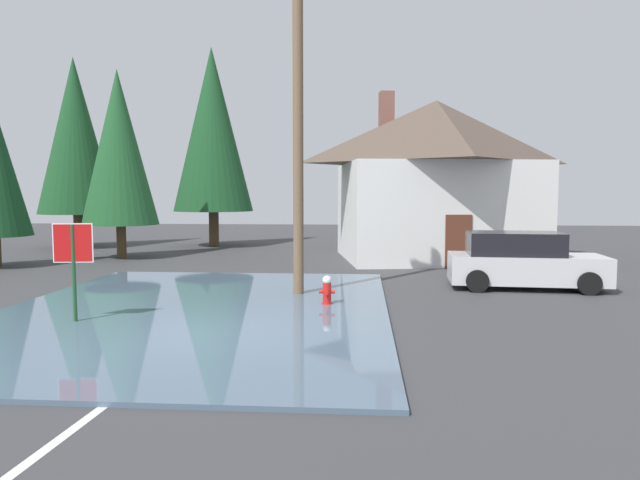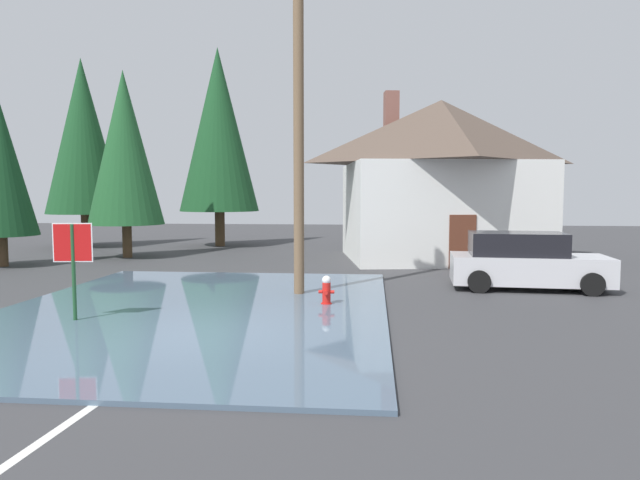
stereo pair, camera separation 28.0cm
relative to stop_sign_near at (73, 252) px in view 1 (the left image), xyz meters
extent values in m
cube|color=#38383A|center=(3.08, -0.83, -1.59)|extent=(80.00, 80.00, 0.10)
cube|color=#4C6075|center=(2.14, 1.50, -1.50)|extent=(9.04, 12.00, 0.08)
cube|color=silver|center=(2.38, -2.20, -1.54)|extent=(3.85, 0.39, 0.01)
cube|color=silver|center=(2.63, -5.90, -1.54)|extent=(0.29, 3.01, 0.01)
cylinder|color=#1E4C28|center=(0.00, 0.00, -0.48)|extent=(0.08, 0.08, 2.14)
cube|color=white|center=(0.00, 0.00, 0.20)|extent=(0.83, 0.13, 0.83)
cube|color=red|center=(0.00, 0.00, 0.20)|extent=(0.78, 0.13, 0.78)
cylinder|color=red|center=(5.21, 2.31, -1.50)|extent=(0.28, 0.28, 0.09)
cylinder|color=red|center=(5.21, 2.31, -1.20)|extent=(0.20, 0.20, 0.51)
sphere|color=white|center=(5.21, 2.31, -0.88)|extent=(0.22, 0.22, 0.22)
cylinder|color=red|center=(5.06, 2.31, -1.17)|extent=(0.09, 0.08, 0.08)
cylinder|color=red|center=(5.36, 2.31, -1.17)|extent=(0.09, 0.08, 0.08)
cylinder|color=red|center=(5.21, 2.16, -1.17)|extent=(0.10, 0.09, 0.10)
cylinder|color=brown|center=(4.35, 3.69, 3.28)|extent=(0.28, 0.28, 9.64)
cube|color=silver|center=(9.14, 12.97, 0.47)|extent=(8.46, 7.43, 4.04)
pyramid|color=brown|center=(9.14, 12.97, 3.81)|extent=(9.14, 8.02, 2.62)
cube|color=brown|center=(7.09, 13.81, 4.46)|extent=(0.69, 0.69, 2.36)
cube|color=#592D1E|center=(9.63, 9.82, -0.54)|extent=(1.00, 0.21, 2.00)
cube|color=silver|center=(10.86, 5.47, -0.96)|extent=(4.50, 2.12, 0.81)
cube|color=black|center=(10.51, 5.49, -0.22)|extent=(2.74, 1.78, 0.66)
cylinder|color=black|center=(12.41, 6.26, -1.22)|extent=(0.65, 0.27, 0.64)
cylinder|color=black|center=(12.28, 4.46, -1.22)|extent=(0.65, 0.27, 0.64)
cylinder|color=black|center=(9.44, 6.48, -1.22)|extent=(0.65, 0.27, 0.64)
cylinder|color=black|center=(9.31, 4.67, -1.22)|extent=(0.65, 0.27, 0.64)
cylinder|color=#4C3823|center=(-8.55, 16.82, -0.67)|extent=(0.48, 0.48, 1.74)
cone|color=#194723|center=(-8.55, 16.82, 4.16)|extent=(3.87, 3.87, 7.93)
cylinder|color=#4C3823|center=(-4.31, 12.28, -0.82)|extent=(0.40, 0.40, 1.44)
cone|color=#1E5128|center=(-4.31, 12.28, 3.19)|extent=(3.21, 3.21, 6.58)
cylinder|color=#4C3823|center=(-1.74, 17.94, -0.62)|extent=(0.52, 0.52, 1.86)
cone|color=#194723|center=(-1.74, 17.94, 4.54)|extent=(4.13, 4.13, 8.46)
camera|label=1|loc=(6.06, -11.48, 1.24)|focal=31.95mm
camera|label=2|loc=(6.34, -11.45, 1.24)|focal=31.95mm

